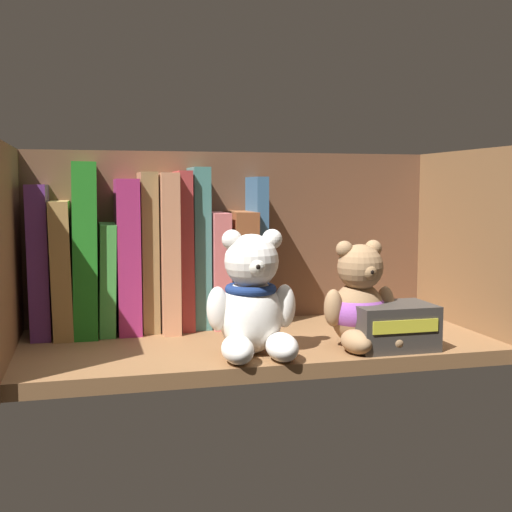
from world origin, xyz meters
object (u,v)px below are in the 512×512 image
object	(u,v)px
book_4	(127,255)
book_7	(182,249)
book_9	(216,269)
teddy_bear_larger	(252,302)
book_5	(148,251)
book_0	(41,260)
book_6	(166,251)
book_8	(198,247)
book_2	(85,248)
small_product_box	(392,326)
book_1	(62,267)
book_11	(255,250)
teddy_bear_smaller	(360,305)
book_10	(237,268)
book_3	(107,277)

from	to	relation	value
book_4	book_7	size ratio (longest dim) A/B	0.95
book_9	teddy_bear_larger	distance (cm)	19.93
book_5	book_9	size ratio (longest dim) A/B	1.34
book_0	book_6	distance (cm)	18.13
book_4	book_5	xyz separation A→B (cm)	(3.09, 0.00, 0.50)
book_4	book_8	bearing A→B (deg)	0.00
book_2	small_product_box	distance (cm)	45.36
book_1	book_8	xyz separation A→B (cm)	(20.07, 0.00, 2.44)
book_6	book_11	size ratio (longest dim) A/B	1.02
book_2	book_11	world-z (taller)	book_2
book_5	teddy_bear_smaller	bearing A→B (deg)	-35.63
book_2	book_7	bearing A→B (deg)	0.00
book_4	book_7	xyz separation A→B (cm)	(8.33, 0.00, 0.60)
book_10	teddy_bear_larger	size ratio (longest dim) A/B	1.10
book_7	small_product_box	size ratio (longest dim) A/B	2.23
book_11	teddy_bear_larger	world-z (taller)	book_11
book_2	teddy_bear_smaller	size ratio (longest dim) A/B	1.74
book_4	teddy_bear_larger	world-z (taller)	book_4
book_2	small_product_box	xyz separation A→B (cm)	(39.06, -21.07, -9.37)
book_7	book_8	xyz separation A→B (cm)	(2.46, 0.00, 0.29)
book_6	book_8	world-z (taller)	book_8
teddy_bear_larger	book_4	bearing A→B (deg)	125.82
book_0	teddy_bear_smaller	world-z (taller)	book_0
book_10	teddy_bear_smaller	distance (cm)	22.85
small_product_box	book_0	bearing A→B (deg)	155.06
book_3	book_4	distance (cm)	4.39
book_3	book_4	bearing A→B (deg)	0.00
book_5	book_8	size ratio (longest dim) A/B	0.97
book_11	teddy_bear_smaller	world-z (taller)	book_11
book_8	book_1	bearing A→B (deg)	180.00
book_6	teddy_bear_smaller	size ratio (longest dim) A/B	1.64
book_8	teddy_bear_larger	bearing A→B (deg)	-79.93
book_4	book_11	size ratio (longest dim) A/B	0.98
book_9	teddy_bear_smaller	world-z (taller)	book_9
book_5	book_7	size ratio (longest dim) A/B	0.99
book_2	book_5	size ratio (longest dim) A/B	1.05
book_6	small_product_box	world-z (taller)	book_6
book_10	book_0	bearing A→B (deg)	180.00
book_1	book_3	world-z (taller)	book_1
book_9	book_0	bearing A→B (deg)	180.00
book_0	book_8	distance (cm)	23.09
book_5	book_9	xyz separation A→B (cm)	(10.49, 0.00, -2.99)
book_4	book_9	size ratio (longest dim) A/B	1.29
book_2	teddy_bear_smaller	xyz separation A→B (cm)	(35.41, -18.85, -6.75)
book_3	book_11	world-z (taller)	book_11
teddy_bear_larger	teddy_bear_smaller	bearing A→B (deg)	3.70
book_1	teddy_bear_smaller	distance (cm)	43.21
book_6	teddy_bear_smaller	bearing A→B (deg)	-38.68
book_5	book_10	world-z (taller)	book_5
book_3	book_11	distance (cm)	23.04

